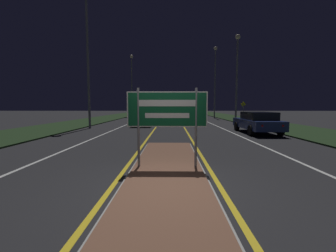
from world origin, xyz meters
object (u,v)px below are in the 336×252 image
at_px(streetlight_right_near, 237,70).
at_px(car_receding_2, 187,112).
at_px(highway_sign, 167,112).
at_px(streetlight_right_far, 215,74).
at_px(car_receding_1, 193,115).
at_px(car_approaching_0, 144,117).
at_px(streetlight_left_far, 132,77).
at_px(car_receding_3, 198,111).
at_px(warning_sign, 243,109).
at_px(car_receding_0, 257,122).
at_px(streetlight_left_near, 87,37).
at_px(car_approaching_1, 151,113).

xyz_separation_m(streetlight_right_near, car_receding_2, (-3.61, 15.94, -4.52)).
relative_size(highway_sign, streetlight_right_far, 0.21).
distance_m(car_receding_1, car_approaching_0, 6.41).
bearing_deg(streetlight_left_far, car_receding_3, 38.99).
xyz_separation_m(streetlight_right_far, car_receding_3, (-0.62, 15.41, -5.75)).
bearing_deg(car_receding_2, warning_sign, -64.71).
bearing_deg(warning_sign, car_receding_0, -103.18).
relative_size(streetlight_left_near, car_receding_3, 2.39).
bearing_deg(streetlight_right_near, streetlight_left_near, -162.45).
distance_m(streetlight_left_far, car_approaching_0, 19.24).
xyz_separation_m(car_receding_1, car_receding_2, (0.21, 12.89, -0.02)).
xyz_separation_m(streetlight_right_far, warning_sign, (1.87, -7.54, -5.10)).
bearing_deg(streetlight_right_far, car_receding_3, 92.32).
relative_size(streetlight_right_near, streetlight_right_far, 0.82).
bearing_deg(streetlight_right_far, streetlight_left_far, 158.31).
distance_m(streetlight_right_near, car_approaching_0, 9.95).
height_order(streetlight_left_near, car_receding_2, streetlight_left_near).
bearing_deg(highway_sign, car_receding_3, 82.16).
relative_size(car_receding_3, car_approaching_1, 0.99).
distance_m(streetlight_left_far, car_approaching_1, 10.86).
relative_size(streetlight_right_far, car_approaching_0, 2.15).
distance_m(streetlight_right_far, car_receding_1, 11.06).
xyz_separation_m(highway_sign, car_approaching_1, (-2.66, 24.45, -0.83)).
distance_m(car_receding_2, warning_sign, 13.14).
relative_size(streetlight_left_far, car_approaching_0, 2.16).
height_order(car_receding_1, car_receding_3, car_receding_3).
bearing_deg(streetlight_right_far, car_approaching_0, -125.55).
distance_m(streetlight_left_far, car_receding_1, 17.66).
bearing_deg(car_approaching_1, car_approaching_0, -88.79).
xyz_separation_m(streetlight_left_near, car_receding_2, (9.21, 19.99, -6.39)).
distance_m(car_approaching_1, warning_sign, 11.99).
bearing_deg(car_receding_1, car_receding_3, 82.10).
distance_m(highway_sign, car_receding_2, 31.82).
distance_m(highway_sign, streetlight_left_far, 33.67).
bearing_deg(warning_sign, car_receding_2, 115.29).
bearing_deg(car_receding_3, streetlight_right_far, -87.68).
bearing_deg(car_receding_0, car_receding_2, 97.36).
relative_size(car_receding_1, warning_sign, 1.93).
relative_size(car_receding_2, car_approaching_1, 0.96).
relative_size(car_receding_1, car_receding_2, 0.99).
xyz_separation_m(streetlight_right_near, car_receding_0, (-0.63, -7.14, -4.50)).
distance_m(streetlight_left_far, streetlight_right_far, 14.19).
bearing_deg(streetlight_right_near, warning_sign, 63.82).
height_order(streetlight_right_far, car_receding_1, streetlight_right_far).
height_order(highway_sign, streetlight_left_near, streetlight_left_near).
distance_m(car_receding_0, car_receding_1, 10.67).
relative_size(streetlight_left_near, streetlight_left_far, 1.03).
relative_size(car_receding_2, car_approaching_0, 0.90).
height_order(streetlight_left_near, streetlight_left_far, streetlight_left_near).
height_order(streetlight_right_far, warning_sign, streetlight_right_far).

